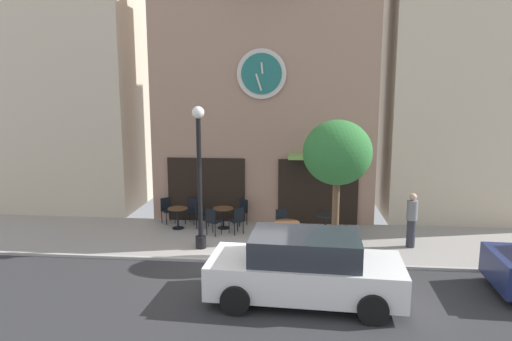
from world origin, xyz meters
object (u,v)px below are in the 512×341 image
object	(u,v)px
cafe_table_center_right	(223,214)
cafe_chair_facing_street	(167,208)
street_lamp	(199,178)
cafe_chair_right_end	(193,208)
parked_car_white	(305,268)
street_tree	(337,154)
cafe_chair_curbside	(237,219)
cafe_table_leftmost	(178,214)
pedestrian_grey	(412,219)
cafe_chair_near_lamp	(282,237)
cafe_chair_mid_row	(282,221)
cafe_chair_near_tree	(200,213)
cafe_table_rightmost	(325,222)
cafe_chair_corner	(212,220)
cafe_chair_facing_wall	(242,210)
cafe_table_near_door	(287,228)

from	to	relation	value
cafe_table_center_right	cafe_chair_facing_street	xyz separation A→B (m)	(-2.12, 0.48, 0.02)
street_lamp	cafe_chair_right_end	world-z (taller)	street_lamp
street_lamp	parked_car_white	xyz separation A→B (m)	(3.08, -3.22, -1.39)
street_tree	cafe_chair_curbside	distance (m)	4.36
cafe_table_leftmost	cafe_table_center_right	distance (m)	1.55
cafe_chair_facing_street	pedestrian_grey	size ratio (longest dim) A/B	0.54
pedestrian_grey	cafe_chair_near_lamp	bearing A→B (deg)	-165.17
cafe_chair_mid_row	cafe_chair_near_lamp	distance (m)	1.60
cafe_chair_near_tree	cafe_chair_right_end	bearing A→B (deg)	124.68
cafe_table_rightmost	cafe_chair_corner	distance (m)	3.66
street_tree	cafe_chair_facing_wall	size ratio (longest dim) A/B	4.35
cafe_chair_right_end	cafe_chair_corner	xyz separation A→B (m)	(0.99, -1.38, 0.00)
cafe_table_leftmost	cafe_chair_corner	distance (m)	1.46
cafe_table_center_right	cafe_table_near_door	xyz separation A→B (m)	(2.22, -1.58, 0.05)
cafe_table_leftmost	cafe_chair_right_end	size ratio (longest dim) A/B	0.80
street_lamp	cafe_table_center_right	size ratio (longest dim) A/B	5.92
street_tree	cafe_chair_corner	world-z (taller)	street_tree
cafe_table_near_door	pedestrian_grey	bearing A→B (deg)	3.50
cafe_table_rightmost	cafe_chair_corner	xyz separation A→B (m)	(-3.66, -0.11, -0.01)
cafe_table_rightmost	parked_car_white	size ratio (longest dim) A/B	0.18
street_lamp	cafe_chair_facing_wall	xyz separation A→B (m)	(0.92, 2.57, -1.63)
cafe_chair_facing_street	street_tree	bearing A→B (deg)	-28.03
street_lamp	street_tree	bearing A→B (deg)	-7.48
cafe_chair_facing_wall	pedestrian_grey	distance (m)	5.71
cafe_table_near_door	cafe_chair_near_tree	world-z (taller)	cafe_chair_near_tree
cafe_chair_near_tree	cafe_chair_facing_street	world-z (taller)	same
cafe_chair_right_end	cafe_table_leftmost	bearing A→B (deg)	-114.02
street_lamp	cafe_chair_facing_wall	distance (m)	3.18
cafe_chair_facing_street	cafe_chair_near_lamp	bearing A→B (deg)	-33.94
cafe_table_near_door	cafe_table_rightmost	xyz separation A→B (m)	(1.22, 0.87, -0.01)
cafe_chair_corner	pedestrian_grey	distance (m)	6.22
cafe_chair_curbside	cafe_chair_right_end	bearing A→B (deg)	146.37
street_tree	cafe_chair_near_tree	bearing A→B (deg)	149.89
cafe_table_center_right	parked_car_white	bearing A→B (deg)	-62.49
cafe_table_near_door	cafe_chair_facing_street	xyz separation A→B (m)	(-4.33, 2.06, -0.02)
cafe_chair_facing_wall	cafe_chair_curbside	world-z (taller)	same
cafe_table_leftmost	street_lamp	bearing A→B (deg)	-57.18
street_lamp	cafe_chair_mid_row	size ratio (longest dim) A/B	4.72
street_tree	cafe_chair_corner	distance (m)	4.87
cafe_chair_facing_street	cafe_chair_facing_wall	bearing A→B (deg)	0.98
pedestrian_grey	cafe_chair_mid_row	bearing A→B (deg)	171.53
cafe_table_center_right	cafe_chair_curbside	xyz separation A→B (m)	(0.58, -0.61, 0.02)
cafe_chair_facing_wall	cafe_chair_facing_street	bearing A→B (deg)	-179.02
cafe_table_near_door	cafe_chair_right_end	xyz separation A→B (m)	(-3.43, 2.15, -0.02)
cafe_chair_near_tree	cafe_table_near_door	bearing A→B (deg)	-27.46
cafe_table_rightmost	cafe_table_leftmost	bearing A→B (deg)	174.02
parked_car_white	cafe_chair_facing_wall	bearing A→B (deg)	110.48
street_lamp	pedestrian_grey	world-z (taller)	street_lamp
cafe_table_near_door	cafe_table_rightmost	distance (m)	1.50
pedestrian_grey	cafe_chair_right_end	bearing A→B (deg)	164.99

